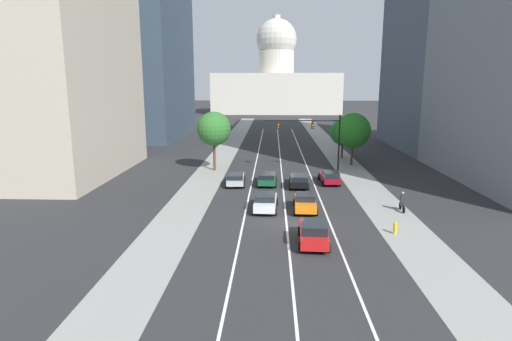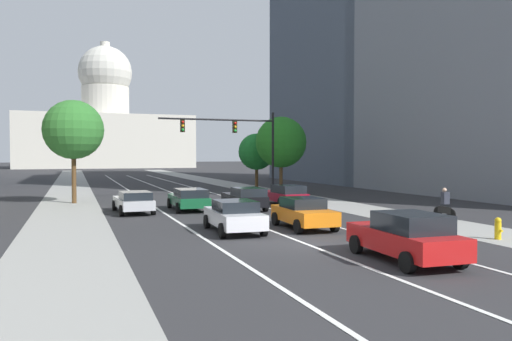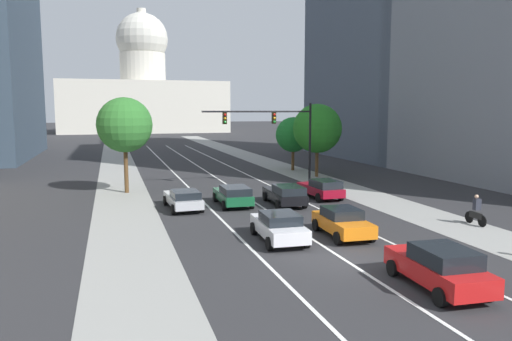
# 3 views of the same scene
# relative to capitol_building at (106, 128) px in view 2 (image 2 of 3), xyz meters

# --- Properties ---
(ground_plane) EXTENTS (400.00, 400.00, 0.00)m
(ground_plane) POSITION_rel_capitol_building_xyz_m (0.00, -86.68, -10.87)
(ground_plane) COLOR #2B2B2D
(sidewalk_left) EXTENTS (3.93, 130.00, 0.01)m
(sidewalk_left) POSITION_rel_capitol_building_xyz_m (-8.77, -91.68, -10.87)
(sidewalk_left) COLOR gray
(sidewalk_left) RESTS_ON ground
(sidewalk_right) EXTENTS (3.93, 130.00, 0.01)m
(sidewalk_right) POSITION_rel_capitol_building_xyz_m (8.77, -91.68, -10.87)
(sidewalk_right) COLOR gray
(sidewalk_right) RESTS_ON ground
(lane_stripe_left) EXTENTS (0.16, 90.00, 0.01)m
(lane_stripe_left) POSITION_rel_capitol_building_xyz_m (-3.40, -101.68, -10.86)
(lane_stripe_left) COLOR white
(lane_stripe_left) RESTS_ON ground
(lane_stripe_center) EXTENTS (0.16, 90.00, 0.01)m
(lane_stripe_center) POSITION_rel_capitol_building_xyz_m (0.00, -101.68, -10.86)
(lane_stripe_center) COLOR white
(lane_stripe_center) RESTS_ON ground
(lane_stripe_right) EXTENTS (0.16, 90.00, 0.01)m
(lane_stripe_right) POSITION_rel_capitol_building_xyz_m (3.40, -101.68, -10.86)
(lane_stripe_right) COLOR white
(lane_stripe_right) RESTS_ON ground
(office_tower_far_right) EXTENTS (14.45, 25.03, 42.39)m
(office_tower_far_right) POSITION_rel_capitol_building_xyz_m (26.58, -85.76, 10.36)
(office_tower_far_right) COLOR #4C5666
(office_tower_far_right) RESTS_ON ground
(capitol_building) EXTENTS (45.52, 23.09, 34.54)m
(capitol_building) POSITION_rel_capitol_building_xyz_m (0.00, 0.00, 0.00)
(capitol_building) COLOR beige
(capitol_building) RESTS_ON ground
(car_white) EXTENTS (2.18, 4.50, 1.44)m
(car_white) POSITION_rel_capitol_building_xyz_m (-1.70, -123.01, -10.12)
(car_white) COLOR silver
(car_white) RESTS_ON ground
(car_crimson) EXTENTS (2.10, 4.59, 1.43)m
(car_crimson) POSITION_rel_capitol_building_xyz_m (5.11, -112.85, -10.12)
(car_crimson) COLOR maroon
(car_crimson) RESTS_ON ground
(car_green) EXTENTS (2.12, 4.64, 1.39)m
(car_green) POSITION_rel_capitol_building_xyz_m (-1.71, -113.70, -10.13)
(car_green) COLOR #14512D
(car_green) RESTS_ON ground
(car_black) EXTENTS (2.20, 4.77, 1.44)m
(car_black) POSITION_rel_capitol_building_xyz_m (1.69, -114.55, -10.11)
(car_black) COLOR black
(car_black) RESTS_ON ground
(car_silver) EXTENTS (2.18, 4.80, 1.33)m
(car_silver) POSITION_rel_capitol_building_xyz_m (-5.10, -113.94, -10.17)
(car_silver) COLOR #B2B5BA
(car_silver) RESTS_ON ground
(car_red) EXTENTS (2.23, 4.61, 1.60)m
(car_red) POSITION_rel_capitol_building_xyz_m (1.70, -130.76, -10.05)
(car_red) COLOR red
(car_red) RESTS_ON ground
(car_orange) EXTENTS (2.11, 4.23, 1.45)m
(car_orange) POSITION_rel_capitol_building_xyz_m (1.70, -123.04, -10.12)
(car_orange) COLOR orange
(car_orange) RESTS_ON ground
(traffic_signal_mast) EXTENTS (9.55, 0.39, 6.97)m
(traffic_signal_mast) POSITION_rel_capitol_building_xyz_m (4.08, -105.82, -5.92)
(traffic_signal_mast) COLOR black
(traffic_signal_mast) RESTS_ON ground
(fire_hydrant) EXTENTS (0.26, 0.35, 0.91)m
(fire_hydrant) POSITION_rel_capitol_building_xyz_m (7.82, -128.58, -10.41)
(fire_hydrant) COLOR yellow
(fire_hydrant) RESTS_ON ground
(cyclist) EXTENTS (0.36, 1.70, 1.72)m
(cyclist) POSITION_rel_capitol_building_xyz_m (10.00, -122.94, -10.02)
(cyclist) COLOR black
(cyclist) RESTS_ON ground
(street_tree_near_right) EXTENTS (3.69, 3.69, 5.64)m
(street_tree_near_right) POSITION_rel_capitol_building_xyz_m (9.03, -96.65, -7.09)
(street_tree_near_right) COLOR #51381E
(street_tree_near_right) RESTS_ON ground
(street_tree_mid_right) EXTENTS (4.68, 4.68, 6.98)m
(street_tree_mid_right) POSITION_rel_capitol_building_xyz_m (9.48, -101.92, -6.25)
(street_tree_mid_right) COLOR #51381E
(street_tree_mid_right) RESTS_ON ground
(street_tree_near_left) EXTENTS (4.22, 4.22, 7.38)m
(street_tree_near_left) POSITION_rel_capitol_building_xyz_m (-8.41, -106.29, -5.62)
(street_tree_near_left) COLOR #51381E
(street_tree_near_left) RESTS_ON ground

